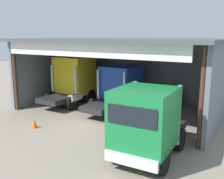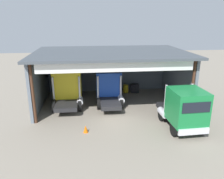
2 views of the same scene
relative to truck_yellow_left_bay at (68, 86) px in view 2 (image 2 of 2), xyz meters
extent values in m
plane|color=gray|center=(4.16, -3.74, -1.97)|extent=(80.00, 80.00, 0.00)
cube|color=slate|center=(4.16, 4.42, 0.52)|extent=(13.58, 0.24, 4.99)
cube|color=slate|center=(-2.63, 0.34, 0.52)|extent=(0.24, 8.16, 4.99)
cube|color=slate|center=(10.95, 0.34, 0.52)|extent=(0.24, 8.16, 4.99)
cube|color=#474E55|center=(4.16, -0.07, 3.12)|extent=(14.18, 8.98, 0.20)
cylinder|color=#4C2D1E|center=(-2.38, -3.59, 0.52)|extent=(0.24, 0.24, 4.99)
cylinder|color=#4C2D1E|center=(10.70, -3.59, 0.52)|extent=(0.24, 0.24, 4.99)
cube|color=white|center=(4.16, -4.07, 2.67)|extent=(12.22, 0.12, 0.90)
cube|color=yellow|center=(-0.02, 0.24, 0.31)|extent=(2.60, 2.37, 2.91)
cube|color=black|center=(-0.02, 1.44, 0.82)|extent=(2.21, 0.06, 0.87)
cube|color=silver|center=(-0.02, 1.47, -1.24)|extent=(2.47, 0.17, 0.44)
cube|color=#232326|center=(-0.02, -1.53, -1.21)|extent=(1.96, 3.22, 0.36)
cylinder|color=silver|center=(-1.19, -1.09, -0.11)|extent=(0.18, 0.18, 2.57)
cylinder|color=silver|center=(1.15, -1.09, -0.11)|extent=(0.18, 0.18, 2.57)
cylinder|color=silver|center=(1.15, -1.23, -1.09)|extent=(0.56, 1.20, 0.56)
cylinder|color=black|center=(-1.17, 0.72, -1.39)|extent=(0.30, 1.16, 1.16)
cylinder|color=black|center=(1.13, 0.71, -1.39)|extent=(0.30, 1.16, 1.16)
cylinder|color=black|center=(-1.17, -1.52, -1.39)|extent=(0.30, 1.16, 1.16)
cylinder|color=black|center=(1.13, -1.53, -1.39)|extent=(0.30, 1.16, 1.16)
cube|color=#1E47B7|center=(3.97, 0.70, 0.02)|extent=(2.46, 2.53, 2.43)
cube|color=black|center=(4.00, 1.96, 0.45)|extent=(2.04, 0.11, 0.73)
cube|color=silver|center=(4.00, 1.99, -1.29)|extent=(2.29, 0.22, 0.44)
cube|color=#232326|center=(3.92, -1.31, -1.26)|extent=(1.89, 3.71, 0.36)
cylinder|color=silver|center=(2.85, -0.66, -0.20)|extent=(0.18, 0.18, 2.48)
cylinder|color=silver|center=(5.01, -0.71, -0.20)|extent=(0.18, 0.18, 2.48)
cylinder|color=silver|center=(5.01, -1.04, -1.14)|extent=(0.59, 1.21, 0.56)
cylinder|color=black|center=(2.93, 1.22, -1.44)|extent=(0.33, 1.08, 1.07)
cylinder|color=black|center=(5.03, 1.17, -1.44)|extent=(0.33, 1.08, 1.07)
cylinder|color=black|center=(2.87, -1.28, -1.44)|extent=(0.33, 1.08, 1.07)
cylinder|color=black|center=(4.97, -1.34, -1.44)|extent=(0.33, 1.08, 1.07)
cube|color=#197F3D|center=(9.02, -6.33, 0.05)|extent=(2.44, 2.64, 2.47)
cube|color=black|center=(9.07, -7.63, 0.48)|extent=(2.00, 0.13, 0.74)
cube|color=silver|center=(9.07, -7.66, -1.29)|extent=(2.24, 0.24, 0.44)
cube|color=#232326|center=(8.94, -4.28, -1.26)|extent=(1.90, 3.80, 0.36)
cylinder|color=silver|center=(10.02, -4.87, -0.07)|extent=(0.18, 0.18, 2.73)
cylinder|color=silver|center=(7.91, -4.95, -0.07)|extent=(0.18, 0.18, 2.73)
cylinder|color=silver|center=(7.90, -4.62, -1.14)|extent=(0.60, 1.22, 0.56)
cylinder|color=black|center=(10.06, -6.80, -1.44)|extent=(0.34, 1.08, 1.07)
cylinder|color=black|center=(8.01, -6.88, -1.44)|extent=(0.34, 1.08, 1.07)
cylinder|color=black|center=(9.97, -4.24, -1.44)|extent=(0.34, 1.08, 1.07)
cylinder|color=black|center=(7.92, -4.32, -1.44)|extent=(0.34, 1.08, 1.07)
cylinder|color=gold|center=(6.21, 3.29, -1.53)|extent=(0.58, 0.58, 0.89)
cube|color=black|center=(7.22, 3.19, -1.47)|extent=(0.90, 0.60, 1.00)
cone|color=orange|center=(1.65, -5.68, -1.69)|extent=(0.36, 0.36, 0.56)
camera|label=1|loc=(13.21, -15.90, 3.40)|focal=41.78mm
camera|label=2|loc=(1.95, -20.63, 6.14)|focal=35.67mm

